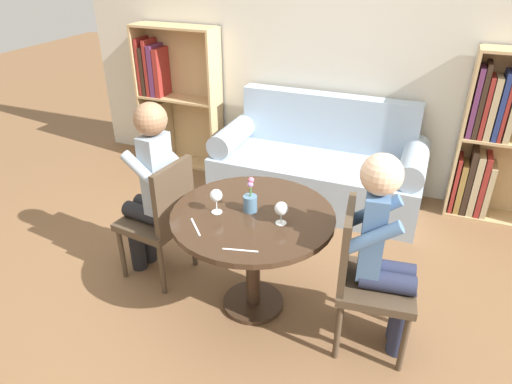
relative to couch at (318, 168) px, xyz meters
The scene contains 15 objects.
ground_plane 1.59m from the couch, 90.00° to the right, with size 16.00×16.00×0.00m, color brown.
back_wall 1.12m from the couch, 90.00° to the left, with size 5.20×0.05×2.70m.
round_table 1.59m from the couch, 90.00° to the right, with size 0.98×0.98×0.71m.
couch is the anchor object (origin of this frame).
bookshelf_left 1.75m from the couch, behind, with size 0.87×0.28×1.43m.
bookshelf_right 1.50m from the couch, 10.42° to the left, with size 0.87×0.28×1.43m.
chair_left 1.66m from the couch, 114.79° to the right, with size 0.47×0.47×0.90m.
chair_right 1.76m from the couch, 66.66° to the right, with size 0.47×0.47×0.90m.
person_left 1.71m from the couch, 117.69° to the right, with size 0.44×0.37×1.28m.
person_right 1.80m from the couch, 63.86° to the right, with size 0.44×0.37×1.22m.
wine_glass_left 1.72m from the couch, 97.15° to the right, with size 0.07×0.07×0.15m.
wine_glass_right 1.69m from the couch, 83.25° to the right, with size 0.08×0.08×0.14m.
flower_vase 1.61m from the couch, 90.97° to the right, with size 0.08×0.08×0.22m.
knife_left_setting 1.97m from the couch, 87.65° to the right, with size 0.19×0.06×0.00m.
fork_left_setting 1.88m from the couch, 97.65° to the right, with size 0.14×0.15×0.00m.
Camera 1 is at (0.88, -2.13, 2.13)m, focal length 32.00 mm.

